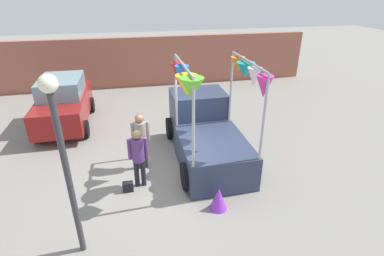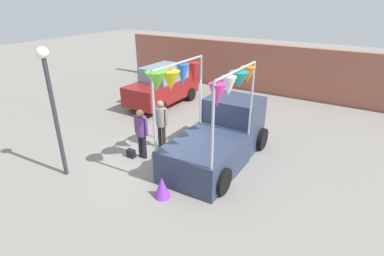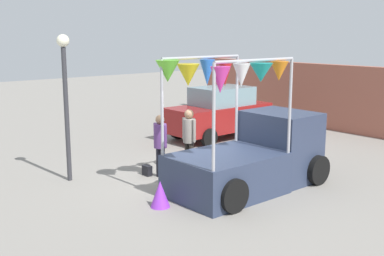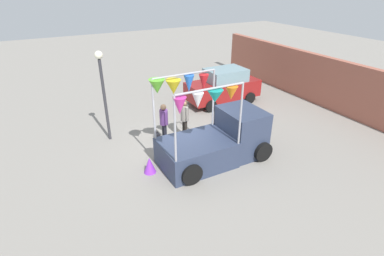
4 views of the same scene
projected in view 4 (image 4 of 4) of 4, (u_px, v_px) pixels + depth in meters
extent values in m
plane|color=gray|center=(181.00, 149.00, 12.21)|extent=(60.00, 60.00, 0.00)
cube|color=#2D3851|center=(196.00, 153.00, 10.97)|extent=(1.90, 2.60, 1.00)
cube|color=#2D3851|center=(241.00, 131.00, 11.63)|extent=(1.80, 1.40, 1.80)
cube|color=#8CB2C6|center=(242.00, 121.00, 11.43)|extent=(1.76, 1.37, 0.60)
cylinder|color=black|center=(234.00, 131.00, 12.76)|extent=(0.22, 0.76, 0.76)
cylinder|color=black|center=(263.00, 152.00, 11.26)|extent=(0.22, 0.76, 0.76)
cylinder|color=black|center=(168.00, 149.00, 11.47)|extent=(0.22, 0.76, 0.76)
cylinder|color=black|center=(192.00, 174.00, 9.98)|extent=(0.22, 0.76, 0.76)
cylinder|color=#A5A5AD|center=(213.00, 98.00, 11.44)|extent=(0.07, 0.07, 2.23)
cylinder|color=#A5A5AD|center=(241.00, 115.00, 10.07)|extent=(0.07, 0.07, 2.23)
cylinder|color=#A5A5AD|center=(154.00, 110.00, 10.41)|extent=(0.07, 0.07, 2.23)
cylinder|color=#A5A5AD|center=(175.00, 130.00, 9.04)|extent=(0.07, 0.07, 2.23)
cylinder|color=#A5A5AD|center=(185.00, 74.00, 10.42)|extent=(0.07, 2.44, 0.07)
cylinder|color=#A5A5AD|center=(211.00, 89.00, 9.05)|extent=(0.07, 2.44, 0.07)
cone|color=#66CC33|center=(157.00, 86.00, 10.11)|extent=(0.71, 0.71, 0.50)
cone|color=#D83399|center=(180.00, 106.00, 8.77)|extent=(0.58, 0.58, 0.54)
cone|color=yellow|center=(173.00, 87.00, 10.42)|extent=(0.73, 0.73, 0.52)
cone|color=white|center=(198.00, 100.00, 9.00)|extent=(0.51, 0.51, 0.49)
cone|color=blue|center=(189.00, 84.00, 10.66)|extent=(0.42, 0.42, 0.63)
cone|color=teal|center=(215.00, 96.00, 9.25)|extent=(0.61, 0.61, 0.41)
cone|color=red|center=(204.00, 83.00, 10.95)|extent=(0.39, 0.39, 0.63)
cone|color=orange|center=(231.00, 93.00, 9.50)|extent=(0.54, 0.54, 0.44)
cube|color=maroon|center=(223.00, 89.00, 16.42)|extent=(1.70, 4.00, 0.90)
cube|color=#72939E|center=(226.00, 75.00, 16.13)|extent=(1.50, 2.10, 0.66)
cylinder|color=black|center=(232.00, 89.00, 17.82)|extent=(0.18, 0.64, 0.64)
cylinder|color=black|center=(250.00, 98.00, 16.48)|extent=(0.18, 0.64, 0.64)
cylinder|color=black|center=(195.00, 96.00, 16.77)|extent=(0.18, 0.64, 0.64)
cylinder|color=black|center=(211.00, 106.00, 15.43)|extent=(0.18, 0.64, 0.64)
cylinder|color=black|center=(164.00, 132.00, 12.65)|extent=(0.13, 0.13, 0.81)
cylinder|color=black|center=(165.00, 134.00, 12.51)|extent=(0.13, 0.13, 0.81)
cylinder|color=#593372|center=(164.00, 117.00, 12.25)|extent=(0.34, 0.34, 0.64)
sphere|color=#997051|center=(163.00, 107.00, 12.05)|extent=(0.24, 0.24, 0.24)
cylinder|color=#593372|center=(162.00, 114.00, 12.41)|extent=(0.09, 0.09, 0.58)
cylinder|color=#593372|center=(166.00, 118.00, 12.06)|extent=(0.09, 0.09, 0.58)
cylinder|color=#2D2823|center=(184.00, 128.00, 12.93)|extent=(0.13, 0.13, 0.84)
cylinder|color=#2D2823|center=(186.00, 130.00, 12.78)|extent=(0.13, 0.13, 0.84)
cylinder|color=gray|center=(185.00, 113.00, 12.51)|extent=(0.34, 0.34, 0.67)
sphere|color=#997051|center=(184.00, 103.00, 12.31)|extent=(0.25, 0.25, 0.25)
cylinder|color=gray|center=(182.00, 110.00, 12.67)|extent=(0.09, 0.09, 0.60)
cylinder|color=gray|center=(187.00, 114.00, 12.33)|extent=(0.09, 0.09, 0.60)
cube|color=black|center=(157.00, 136.00, 12.89)|extent=(0.28, 0.16, 0.28)
cylinder|color=#333338|center=(105.00, 101.00, 12.18)|extent=(0.12, 0.12, 3.46)
sphere|color=#F2EDCC|center=(99.00, 55.00, 11.33)|extent=(0.32, 0.32, 0.32)
cube|color=#9E5947|center=(335.00, 85.00, 15.37)|extent=(18.00, 0.36, 2.60)
cone|color=purple|center=(150.00, 165.00, 10.60)|extent=(0.48, 0.48, 0.60)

